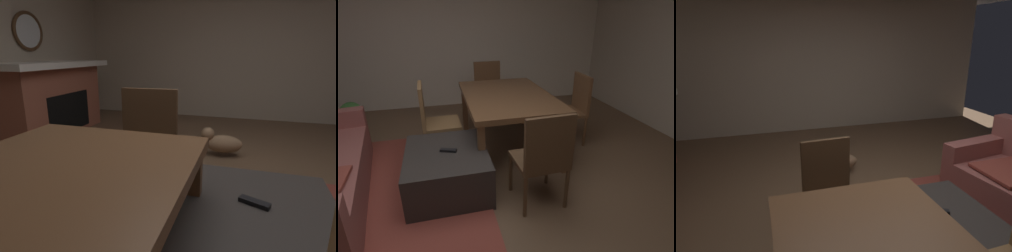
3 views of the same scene
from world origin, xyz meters
The scene contains 9 objects.
floor centered at (0.00, 0.00, 0.00)m, with size 8.01×8.01×0.00m, color brown.
wall_left centered at (-3.34, 0.00, 1.27)m, with size 0.12×6.72×2.53m, color #B7A893.
fireplace centered at (-1.44, -2.78, 0.54)m, with size 1.89×0.76×1.07m.
round_wall_mirror centered at (-1.44, -3.07, 1.49)m, with size 0.55×0.05×0.55m.
ottoman_coffee_table centered at (0.56, 0.10, 0.21)m, with size 0.93×0.79×0.42m, color #2D2826.
tv_remote centered at (0.54, 0.08, 0.43)m, with size 0.05×0.16×0.02m, color black.
dining_table centered at (1.25, -0.71, 0.67)m, with size 1.59×1.05×0.74m.
dining_chair_west centered at (0.06, -0.72, 0.52)m, with size 0.46×0.46×0.93m.
small_dog centered at (-1.21, -0.27, 0.17)m, with size 0.25×0.49×0.30m.
Camera 1 is at (1.88, 0.01, 1.19)m, focal length 28.95 mm.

